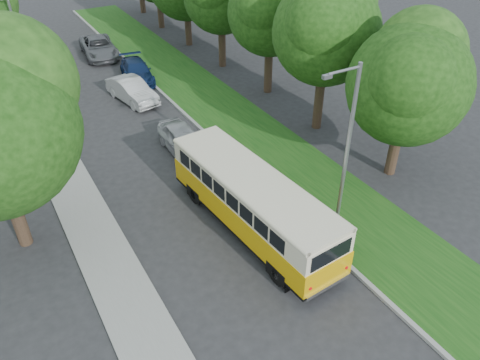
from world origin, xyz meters
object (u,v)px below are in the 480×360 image
car_white (132,91)px  car_blue (137,71)px  car_silver (183,140)px  vintage_bus (252,204)px  car_grey (99,47)px  lamppost_far (21,56)px  lamppost_near (345,153)px

car_white → car_blue: car_white is taller
car_silver → car_white: car_white is taller
car_silver → car_blue: (1.38, 11.19, -0.06)m
car_silver → car_blue: size_ratio=0.92×
vintage_bus → car_grey: size_ratio=1.75×
lamppost_far → car_blue: 8.83m
car_white → lamppost_near: bearing=-92.0°
lamppost_far → vintage_bus: size_ratio=0.77×
car_blue → vintage_bus: bearing=-85.8°
lamppost_far → car_white: lamppost_far is taller
car_grey → car_silver: bearing=-85.5°
car_white → car_grey: car_grey is taller
car_blue → car_white: bearing=-106.0°
car_silver → car_grey: size_ratio=0.81×
lamppost_near → vintage_bus: 4.63m
car_silver → car_blue: bearing=85.2°
lamppost_far → car_silver: lamppost_far is taller
car_blue → lamppost_far: bearing=-152.1°
car_silver → car_blue: 11.27m
vintage_bus → car_grey: bearing=84.2°
lamppost_near → car_grey: (-2.13, 27.62, -3.60)m
vintage_bus → car_grey: 25.34m
car_silver → car_white: (-0.16, 7.89, 0.00)m
car_white → car_grey: 9.79m
car_blue → car_grey: (-0.92, 6.48, 0.07)m
car_silver → car_white: size_ratio=0.97×
vintage_bus → car_silver: 7.69m
car_grey → lamppost_near: bearing=-79.7°
vintage_bus → car_silver: vintage_bus is taller
lamppost_near → car_silver: bearing=104.5°
lamppost_near → lamppost_far: bearing=115.7°
lamppost_near → lamppost_far: 20.53m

